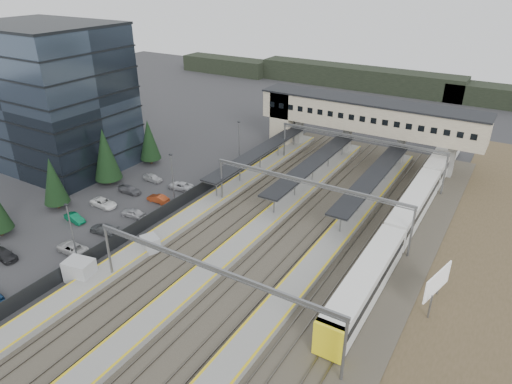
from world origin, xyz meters
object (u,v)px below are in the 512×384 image
Objects in this scene: relay_cabin_far at (151,244)px; billboard at (437,283)px; relay_cabin_near at (80,270)px; office_building at (51,97)px; footbridge at (353,116)px; train at (413,207)px.

relay_cabin_far is 33.75m from billboard.
billboard reaches higher than relay_cabin_near.
relay_cabin_far is (33.89, -13.51, -11.15)m from office_building.
office_building is 39.63m from relay_cabin_near.
train is (16.30, -18.29, -5.84)m from footbridge.
office_building is 0.60× the size of footbridge.
relay_cabin_near is 39.19m from billboard.
billboard is (35.59, 16.34, 1.66)m from relay_cabin_near.
office_building is 61.96m from train.
footbridge is at bearing 76.37° from relay_cabin_near.
relay_cabin_near is (31.08, -22.05, -10.89)m from office_building.
footbridge is (43.70, 30.00, -4.26)m from office_building.
billboard is (6.67, -17.41, 0.87)m from train.
train reaches higher than relay_cabin_near.
relay_cabin_far is (2.81, 8.53, -0.27)m from relay_cabin_near.
relay_cabin_near is at bearing -155.34° from billboard.
office_building reaches higher than relay_cabin_far.
footbridge is at bearing 77.29° from relay_cabin_far.
office_building is at bearing 175.10° from billboard.
train is at bearing 49.41° from relay_cabin_near.
train reaches higher than relay_cabin_far.
relay_cabin_near is 0.09× the size of footbridge.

